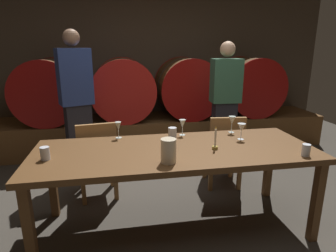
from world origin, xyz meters
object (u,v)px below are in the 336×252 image
Objects in this scene: wine_glass_center_right at (241,128)px; cup_center at (172,132)px; wine_barrel_far_right at (248,86)px; wine_barrel_center_right at (187,88)px; wine_barrel_center_left at (123,89)px; dining_table at (175,156)px; chair_right at (224,148)px; candle_center at (215,143)px; cup_left at (45,153)px; pitcher at (168,151)px; guest_left at (77,105)px; cup_right at (306,150)px; wine_glass_far_right at (232,121)px; wine_glass_center_left at (182,124)px; guest_right at (225,105)px; wine_glass_far_left at (118,127)px; wine_barrel_far_left at (49,91)px; chair_left at (97,157)px.

cup_center is at bearing 163.26° from wine_glass_center_right.
wine_barrel_center_right is at bearing 180.00° from wine_barrel_far_right.
dining_table is (0.38, -2.27, -0.27)m from wine_barrel_center_left.
wine_barrel_center_right reaches higher than chair_right.
wine_barrel_center_left is 2.45m from candle_center.
pitcher is at bearing -13.46° from cup_left.
guest_left reaches higher than wine_barrel_center_right.
cup_right is (1.12, -0.06, -0.05)m from pitcher.
chair_right is 5.15× the size of wine_glass_far_right.
chair_right is 8.98× the size of cup_right.
guest_right is at bearing 49.10° from wine_glass_center_left.
wine_glass_center_left is (-0.80, -0.92, 0.02)m from guest_right.
cup_center is at bearing 114.91° from guest_left.
guest_left is at bearing 140.18° from wine_glass_center_left.
wine_barrel_center_right reaches higher than wine_glass_far_left.
wine_barrel_far_left is 2.14m from wine_barrel_center_right.
chair_right is at bearing 138.95° from guest_left.
wine_glass_far_left is at bearing 35.26° from guest_right.
chair_right is at bearing 49.25° from pitcher.
wine_barrel_far_right reaches higher than wine_glass_center_right.
cup_right is (1.01, -0.35, 0.12)m from dining_table.
chair_right is at bearing -87.40° from wine_barrel_center_right.
wine_glass_center_left is at bearing 68.69° from dining_table.
guest_left reaches higher than chair_right.
dining_table is 0.71m from wine_glass_center_right.
pitcher reaches higher than cup_right.
wine_glass_center_right is at bearing 79.53° from guest_right.
cup_left is at bearing 57.53° from chair_left.
wine_glass_far_left is 1.00× the size of wine_glass_center_left.
cup_right is (1.98, -1.65, -0.12)m from guest_left.
cup_left is (-1.72, -0.44, -0.07)m from wine_glass_far_right.
wine_glass_far_right reaches higher than cup_right.
chair_right reaches higher than cup_center.
guest_left is at bearing 118.18° from wine_glass_far_left.
wine_barrel_center_right is at bearing 75.09° from wine_glass_center_left.
wine_barrel_far_left reaches higher than chair_left.
wine_barrel_center_left reaches higher than candle_center.
wine_barrel_far_right is at bearing 59.10° from candle_center.
candle_center is at bearing -29.58° from wine_glass_far_left.
cup_left is at bearing 172.06° from cup_right.
chair_right is 0.68m from wine_glass_center_right.
wine_glass_far_left is at bearing 178.98° from wine_glass_far_right.
cup_center is at bearing 83.64° from dining_table.
wine_glass_center_left is (0.52, -1.90, -0.09)m from wine_barrel_center_left.
chair_right is 5.48× the size of wine_glass_far_left.
candle_center is at bearing 137.29° from chair_left.
wine_glass_center_left is at bearing 52.14° from guest_right.
wine_glass_center_right is at bearing -116.66° from wine_barrel_far_right.
wine_barrel_center_right is 2.90m from cup_left.
chair_left is (-1.37, -1.60, -0.49)m from wine_barrel_center_right.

